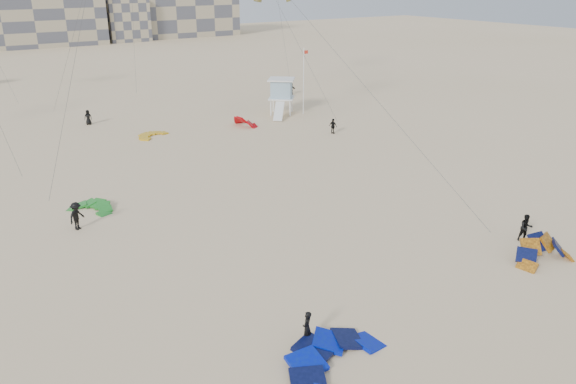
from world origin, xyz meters
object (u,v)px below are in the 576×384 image
kite_ground_blue (334,364)px  lifeguard_tower_near (282,96)px  kitesurfer_main (307,328)px  kite_ground_orange (543,262)px

kite_ground_blue → lifeguard_tower_near: 46.23m
kitesurfer_main → kite_ground_blue: bearing=60.4°
kite_ground_blue → lifeguard_tower_near: size_ratio=0.81×
kite_ground_orange → lifeguard_tower_near: size_ratio=0.59×
kitesurfer_main → lifeguard_tower_near: lifeguard_tower_near is taller
kite_ground_blue → kite_ground_orange: (15.64, 0.60, 0.00)m
kitesurfer_main → lifeguard_tower_near: bearing=-155.5°
kite_ground_orange → kitesurfer_main: size_ratio=2.28×
kite_ground_blue → kitesurfer_main: 1.97m
kite_ground_blue → lifeguard_tower_near: lifeguard_tower_near is taller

